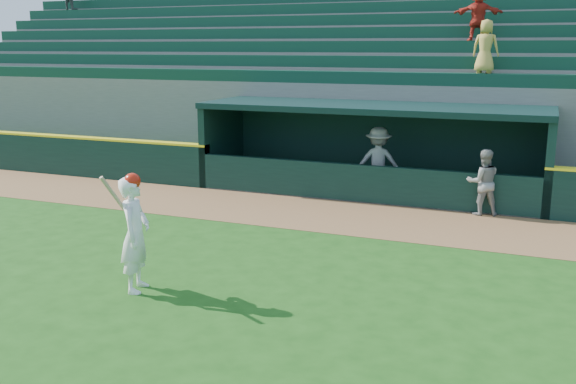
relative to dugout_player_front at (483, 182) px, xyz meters
name	(u,v)px	position (x,y,z in m)	size (l,w,h in m)	color
ground	(253,285)	(-3.15, -6.35, -0.81)	(120.00, 120.00, 0.00)	#1A4A12
warning_track	(339,216)	(-3.15, -1.45, -0.80)	(40.00, 3.00, 0.01)	brown
field_wall_left	(2,151)	(-15.40, 0.20, -0.21)	(15.50, 0.30, 1.20)	black
wall_stripe_left	(1,132)	(-15.40, 0.20, 0.42)	(15.50, 0.32, 0.06)	yellow
dugout_player_front	(483,182)	(0.00, 0.00, 0.00)	(0.79, 0.61, 1.62)	gray
dugout_player_inside	(378,162)	(-2.86, 1.05, 0.14)	(1.22, 0.70, 1.89)	#979792
dugout	(374,143)	(-3.15, 1.65, 0.55)	(9.40, 2.80, 2.46)	slate
stands	(409,95)	(-3.14, 6.22, 1.59)	(34.50, 6.25, 7.52)	slate
batter_at_plate	(135,233)	(-4.85, -7.28, 0.19)	(0.64, 0.87, 2.02)	white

